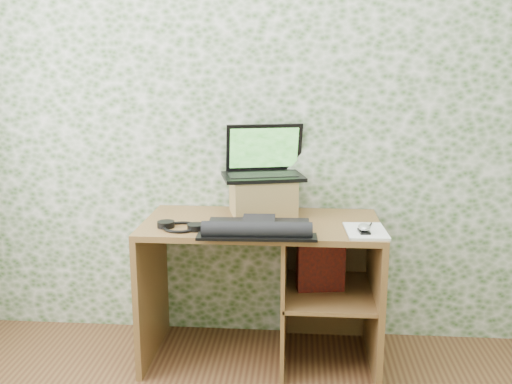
# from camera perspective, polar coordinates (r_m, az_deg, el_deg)

# --- Properties ---
(wall_back) EXTENTS (3.50, 0.00, 3.50)m
(wall_back) POSITION_cam_1_polar(r_m,az_deg,el_deg) (3.11, 0.98, 8.40)
(wall_back) COLOR silver
(wall_back) RESTS_ON ground
(desk) EXTENTS (1.20, 0.60, 0.75)m
(desk) POSITION_cam_1_polar(r_m,az_deg,el_deg) (3.01, 2.08, -7.79)
(desk) COLOR brown
(desk) RESTS_ON floor
(riser) EXTENTS (0.38, 0.34, 0.20)m
(riser) POSITION_cam_1_polar(r_m,az_deg,el_deg) (3.02, 0.68, -0.44)
(riser) COLOR olive
(riser) RESTS_ON desk
(laptop) EXTENTS (0.47, 0.38, 0.28)m
(laptop) POSITION_cam_1_polar(r_m,az_deg,el_deg) (3.03, 0.74, 2.75)
(laptop) COLOR black
(laptop) RESTS_ON riser
(keyboard) EXTENTS (0.56, 0.29, 0.08)m
(keyboard) POSITION_cam_1_polar(r_m,az_deg,el_deg) (2.69, 0.20, -3.62)
(keyboard) COLOR black
(keyboard) RESTS_ON desk
(headphones) EXTENTS (0.24, 0.21, 0.03)m
(headphones) POSITION_cam_1_polar(r_m,az_deg,el_deg) (2.80, -7.53, -3.44)
(headphones) COLOR black
(headphones) RESTS_ON desk
(notepad) EXTENTS (0.20, 0.28, 0.01)m
(notepad) POSITION_cam_1_polar(r_m,az_deg,el_deg) (2.76, 10.92, -3.88)
(notepad) COLOR white
(notepad) RESTS_ON desk
(mouse) EXTENTS (0.07, 0.10, 0.03)m
(mouse) POSITION_cam_1_polar(r_m,az_deg,el_deg) (2.72, 10.76, -3.67)
(mouse) COLOR silver
(mouse) RESTS_ON notepad
(pen) EXTENTS (0.04, 0.13, 0.01)m
(pen) POSITION_cam_1_polar(r_m,az_deg,el_deg) (2.81, 11.26, -3.42)
(pen) COLOR black
(pen) RESTS_ON notepad
(red_box) EXTENTS (0.25, 0.11, 0.29)m
(red_box) POSITION_cam_1_polar(r_m,az_deg,el_deg) (2.96, 6.50, -7.10)
(red_box) COLOR maroon
(red_box) RESTS_ON desk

